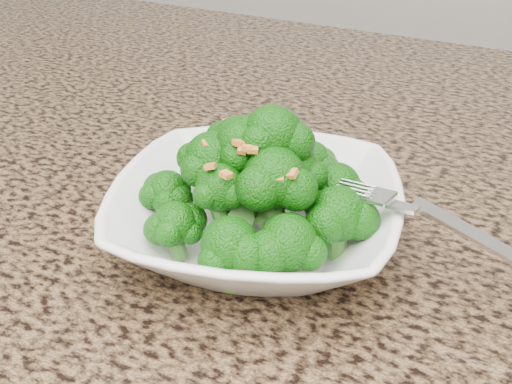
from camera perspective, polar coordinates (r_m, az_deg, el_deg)
The scene contains 5 objects.
granite_counter at distance 0.66m, azimuth -4.58°, elevation 1.72°, with size 1.64×1.04×0.03m, color brown.
bowl at distance 0.51m, azimuth 0.00°, elevation -2.19°, with size 0.23×0.23×0.06m, color white.
broccoli_pile at distance 0.47m, azimuth 0.00°, elevation 4.63°, with size 0.20×0.20×0.08m, color #125F0A, non-canonical shape.
garlic_topping at distance 0.46m, azimuth 0.00°, elevation 9.38°, with size 0.12×0.12×0.01m, color orange, non-canonical shape.
fork at distance 0.46m, azimuth 13.37°, elevation -1.42°, with size 0.18×0.03×0.01m, color silver, non-canonical shape.
Camera 1 is at (0.31, -0.19, 1.20)m, focal length 45.00 mm.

